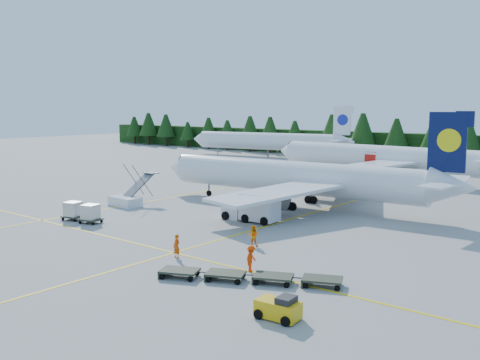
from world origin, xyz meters
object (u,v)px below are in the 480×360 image
Objects in this scene: airstairs at (127,199)px; baggage_tug at (279,308)px; airliner_navy at (286,177)px; service_truck at (251,207)px; airliner_red at (373,158)px.

airstairs reaches higher than baggage_tug.
service_truck is (2.36, -9.96, -1.96)m from airliner_navy.
airstairs reaches higher than service_truck.
airstairs is 38.54m from baggage_tug.
baggage_tug is (19.79, -29.69, -2.78)m from airliner_navy.
service_truck is at bearing -79.10° from airliner_red.
airliner_red is at bearing 77.77° from airstairs.
airliner_navy is at bearing 44.64° from airstairs.
airstairs is 17.26m from service_truck.
airliner_navy is 15.25× the size of baggage_tug.
baggage_tug is (34.49, -17.20, -0.18)m from airstairs.
baggage_tug is (22.17, -58.73, -2.90)m from airliner_red.
baggage_tug is at bearing -53.30° from service_truck.
baggage_tug is at bearing -60.33° from airliner_navy.
airliner_navy reaches higher than airstairs.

